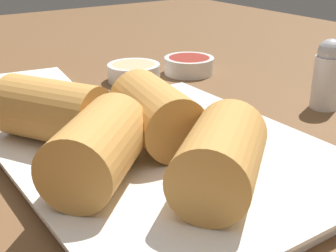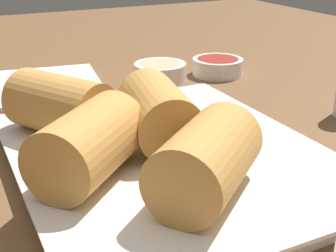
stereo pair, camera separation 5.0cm
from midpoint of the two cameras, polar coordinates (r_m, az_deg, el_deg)
The scene contains 10 objects.
table_surface at distance 39.50cm, azimuth -1.47°, elevation -6.99°, with size 180.00×140.00×2.00cm.
serving_plate at distance 39.70cm, azimuth -3.61°, elevation -4.00°, with size 30.03×24.72×1.50cm.
roll_front_left at distance 40.20cm, azimuth -5.40°, elevation 1.69°, with size 10.46×7.04×5.45cm.
roll_front_right at distance 32.29cm, azimuth 2.21°, elevation -3.63°, with size 10.00×10.54×5.45cm.
roll_back_left at distance 42.43cm, azimuth -17.84°, elevation 1.80°, with size 10.65×9.31×5.45cm.
roll_back_right at distance 34.20cm, azimuth -12.32°, elevation -2.61°, with size 10.23×10.40×5.45cm.
dipping_bowl_near at distance 63.14cm, azimuth -6.48°, elevation 6.54°, with size 7.02×7.02×2.29cm.
dipping_bowl_far at distance 66.25cm, azimuth 0.41°, elevation 7.44°, with size 7.02×7.02×2.29cm.
napkin at distance 61.63cm, azimuth -19.94°, elevation 3.99°, with size 17.49×15.49×0.60cm.
salt_shaker at distance 54.03cm, azimuth 16.41°, elevation 6.01°, with size 3.11×3.11×7.91cm.
Camera 1 is at (27.69, -20.73, 20.42)cm, focal length 50.00 mm.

